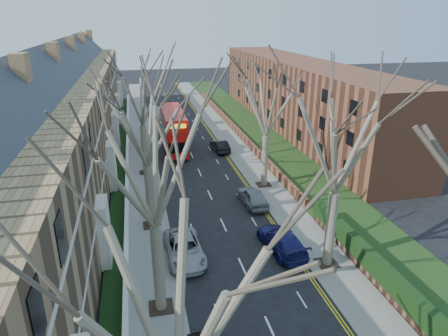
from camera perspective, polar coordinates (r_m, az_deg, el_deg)
pavement_left at (r=54.46m, az=-11.81°, el=3.44°), size 3.00×102.00×0.12m
pavement_right at (r=55.82m, az=0.60°, el=4.31°), size 3.00×102.00×0.12m
terrace_left at (r=45.91m, az=-21.67°, el=6.27°), size 9.70×78.00×13.60m
flats_right at (r=61.87m, az=10.31°, el=10.31°), size 13.97×54.00×10.00m
wall_hedge_right at (r=25.32m, az=25.22°, el=-17.27°), size 0.70×24.00×1.80m
front_wall_left at (r=46.70m, az=-13.62°, el=1.09°), size 0.30×78.00×1.00m
grass_verge_right at (r=56.95m, az=5.03°, el=4.67°), size 6.00×102.00×0.06m
tree_left_near at (r=11.49m, az=-7.69°, el=-16.89°), size 9.80×9.80×13.73m
tree_left_mid at (r=20.14m, az=-10.45°, el=2.05°), size 10.50×10.50×14.71m
tree_left_far at (r=29.86m, az=-11.35°, el=7.49°), size 10.15×10.15×14.22m
tree_left_dist at (r=41.59m, az=-11.96°, el=11.59°), size 10.50×10.50×14.71m
tree_right_mid at (r=25.06m, az=16.39°, el=5.26°), size 10.50×10.50×14.71m
tree_right_far at (r=37.67m, az=6.19°, el=10.49°), size 10.15×10.15×14.22m
double_decker_bus at (r=51.40m, az=-7.21°, el=5.36°), size 3.00×11.49×4.78m
car_left_far at (r=28.52m, az=-5.68°, el=-11.42°), size 2.71×5.50×1.50m
car_right_near at (r=29.59m, az=8.24°, el=-10.20°), size 2.69×5.53×1.55m
car_right_mid at (r=35.98m, az=4.14°, el=-4.11°), size 2.04×4.68×1.57m
car_right_far at (r=50.15m, az=-0.57°, el=3.18°), size 1.86×4.48×1.44m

